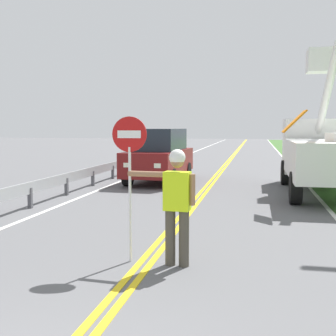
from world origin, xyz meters
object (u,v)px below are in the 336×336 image
flagger_worker (177,200)px  utility_bucket_truck (322,150)px  oncoming_suv_nearest (159,155)px  stop_sign_paddle (130,156)px

flagger_worker → utility_bucket_truck: (3.33, 8.63, 0.35)m
flagger_worker → oncoming_suv_nearest: size_ratio=0.39×
stop_sign_paddle → oncoming_suv_nearest: bearing=100.0°
stop_sign_paddle → utility_bucket_truck: bearing=64.4°
flagger_worker → stop_sign_paddle: 1.02m
flagger_worker → oncoming_suv_nearest: 10.53m
flagger_worker → utility_bucket_truck: size_ratio=0.27×
flagger_worker → oncoming_suv_nearest: (-2.56, 10.22, 0.01)m
oncoming_suv_nearest → stop_sign_paddle: bearing=-80.0°
flagger_worker → oncoming_suv_nearest: oncoming_suv_nearest is taller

